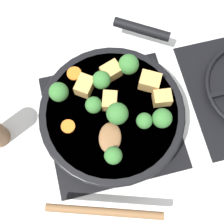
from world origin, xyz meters
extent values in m
plane|color=silver|center=(0.00, 0.00, 0.00)|extent=(2.40, 2.40, 0.00)
cube|color=black|center=(0.00, 0.00, 0.00)|extent=(0.31, 0.31, 0.01)
torus|color=black|center=(0.00, 0.00, 0.02)|extent=(0.24, 0.24, 0.01)
cube|color=black|center=(0.00, 0.00, 0.02)|extent=(0.01, 0.23, 0.01)
cube|color=black|center=(0.00, 0.00, 0.02)|extent=(0.23, 0.01, 0.01)
cylinder|color=black|center=(0.00, 0.00, 0.05)|extent=(0.32, 0.32, 0.05)
cylinder|color=brown|center=(0.00, 0.00, 0.06)|extent=(0.29, 0.29, 0.04)
torus|color=black|center=(0.00, 0.00, 0.07)|extent=(0.33, 0.33, 0.01)
cylinder|color=black|center=(-0.20, 0.12, 0.06)|extent=(0.10, 0.13, 0.02)
ellipsoid|color=brown|center=(0.06, -0.02, 0.08)|extent=(0.08, 0.07, 0.01)
cylinder|color=brown|center=(0.20, -0.06, 0.08)|extent=(0.09, 0.23, 0.02)
cube|color=tan|center=(-0.02, 0.00, 0.09)|extent=(0.05, 0.04, 0.03)
cube|color=tan|center=(-0.07, -0.05, 0.09)|extent=(0.05, 0.05, 0.03)
cube|color=tan|center=(-0.09, 0.02, 0.09)|extent=(0.05, 0.05, 0.03)
cube|color=tan|center=(0.00, 0.11, 0.09)|extent=(0.04, 0.04, 0.03)
cube|color=tan|center=(-0.04, 0.10, 0.09)|extent=(0.05, 0.06, 0.04)
cylinder|color=#709956|center=(-0.09, 0.06, 0.08)|extent=(0.01, 0.01, 0.01)
sphere|color=#387533|center=(-0.09, 0.06, 0.11)|extent=(0.05, 0.05, 0.05)
cylinder|color=#709956|center=(0.05, 0.10, 0.08)|extent=(0.01, 0.01, 0.01)
sphere|color=#387533|center=(0.05, 0.10, 0.10)|extent=(0.04, 0.04, 0.04)
cylinder|color=#709956|center=(-0.02, -0.04, 0.08)|extent=(0.01, 0.01, 0.01)
sphere|color=#387533|center=(-0.02, -0.04, 0.10)|extent=(0.04, 0.04, 0.04)
cylinder|color=#709956|center=(-0.06, -0.10, 0.08)|extent=(0.01, 0.01, 0.01)
sphere|color=#387533|center=(-0.06, -0.10, 0.10)|extent=(0.04, 0.04, 0.04)
cylinder|color=#709956|center=(0.02, 0.01, 0.08)|extent=(0.01, 0.01, 0.01)
sphere|color=#387533|center=(0.02, 0.01, 0.11)|extent=(0.05, 0.05, 0.05)
cylinder|color=#709956|center=(0.10, -0.02, 0.08)|extent=(0.01, 0.01, 0.01)
sphere|color=#387533|center=(0.10, -0.02, 0.10)|extent=(0.04, 0.04, 0.04)
cylinder|color=#709956|center=(-0.07, -0.01, 0.08)|extent=(0.01, 0.01, 0.01)
sphere|color=#387533|center=(-0.07, -0.01, 0.10)|extent=(0.04, 0.04, 0.04)
cylinder|color=#709956|center=(0.04, 0.06, 0.08)|extent=(0.01, 0.01, 0.01)
sphere|color=#387533|center=(0.04, 0.06, 0.10)|extent=(0.04, 0.04, 0.04)
cylinder|color=orange|center=(-0.11, -0.06, 0.08)|extent=(0.03, 0.03, 0.01)
cylinder|color=orange|center=(0.01, -0.10, 0.08)|extent=(0.03, 0.03, 0.01)
camera|label=1|loc=(0.21, -0.05, 0.73)|focal=50.00mm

